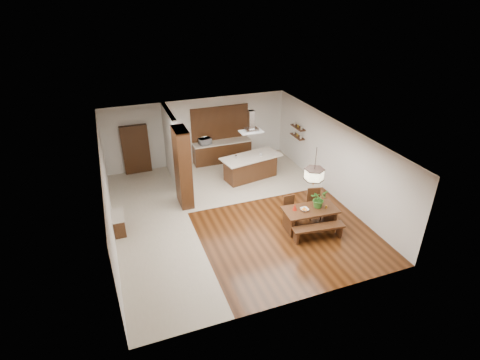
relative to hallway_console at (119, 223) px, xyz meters
name	(u,v)px	position (x,y,z in m)	size (l,w,h in m)	color
room_shell	(231,160)	(3.81, -0.20, 1.75)	(9.00, 9.04, 2.92)	#351909
tile_hallway	(154,228)	(1.06, -0.20, -0.31)	(2.50, 9.00, 0.01)	beige
tile_kitchen	(241,176)	(5.06, 2.30, -0.31)	(5.50, 4.00, 0.01)	beige
soffit_band	(231,136)	(3.81, -0.20, 2.57)	(8.00, 9.00, 0.02)	#391C0E
partition_pier	(183,168)	(2.41, 1.00, 1.14)	(0.45, 1.00, 2.90)	black
partition_stub	(171,146)	(2.41, 3.10, 1.14)	(0.18, 2.40, 2.90)	silver
hallway_console	(119,223)	(0.00, 0.00, 0.00)	(0.37, 0.88, 0.63)	black
hallway_doorway	(136,150)	(1.11, 4.20, 0.74)	(1.10, 0.20, 2.10)	black
rear_counter	(222,152)	(4.81, 4.00, 0.16)	(2.60, 0.62, 0.95)	black
kitchen_window	(220,123)	(4.81, 4.26, 1.44)	(2.60, 0.08, 1.50)	brown
shelf_lower	(297,136)	(7.68, 2.40, 1.08)	(0.26, 0.90, 0.04)	black
shelf_upper	(298,128)	(7.68, 2.40, 1.49)	(0.26, 0.90, 0.04)	black
dining_table	(310,214)	(5.90, -1.96, 0.22)	(1.81, 1.00, 0.73)	black
dining_bench	(318,233)	(5.85, -2.59, -0.08)	(1.68, 0.37, 0.47)	black
dining_chair_left	(291,210)	(5.49, -1.39, 0.14)	(0.40, 0.40, 0.91)	black
dining_chair_right	(315,204)	(6.37, -1.45, 0.21)	(0.46, 0.46, 1.04)	black
pendant_lantern	(315,167)	(5.90, -1.96, 1.93)	(0.64, 0.64, 1.31)	beige
foliage_plant	(319,199)	(6.19, -1.91, 0.71)	(0.53, 0.46, 0.59)	#336B23
fruit_bowl	(304,209)	(5.67, -1.96, 0.45)	(0.26, 0.26, 0.06)	beige
napkin_cone	(295,207)	(5.39, -1.83, 0.53)	(0.14, 0.14, 0.22)	#AB1C0C
gold_ornament	(326,207)	(6.40, -2.08, 0.46)	(0.07, 0.07, 0.10)	gold
kitchen_island	(251,167)	(5.40, 2.03, 0.20)	(2.58, 1.48, 1.00)	black
range_hood	(251,121)	(5.40, 2.03, 2.15)	(0.90, 0.55, 0.87)	silver
island_cup	(261,155)	(5.79, 1.91, 0.73)	(0.11, 0.11, 0.09)	silver
microwave	(205,141)	(4.04, 3.98, 0.78)	(0.51, 0.34, 0.28)	#B4B6BB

